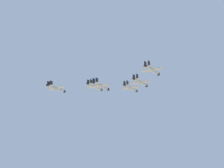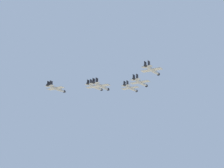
{
  "view_description": "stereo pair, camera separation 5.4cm",
  "coord_description": "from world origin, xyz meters",
  "views": [
    {
      "loc": [
        -121.86,
        183.51,
        50.63
      ],
      "look_at": [
        8.11,
        14.26,
        114.34
      ],
      "focal_mm": 63.21,
      "sensor_mm": 36.0,
      "label": 1
    },
    {
      "loc": [
        -121.9,
        183.47,
        50.63
      ],
      "look_at": [
        8.11,
        14.26,
        114.34
      ],
      "focal_mm": 63.21,
      "sensor_mm": 36.0,
      "label": 2
    }
  ],
  "objects": [
    {
      "name": "jet_left_wingman",
      "position": [
        23.85,
        10.46,
        116.44
      ],
      "size": [
        11.07,
        17.8,
        3.74
      ],
      "rotation": [
        0.0,
        0.0,
        4.85
      ],
      "color": "#9EA3A8"
    },
    {
      "name": "jet_left_outer",
      "position": [
        36.32,
        30.1,
        113.11
      ],
      "size": [
        11.13,
        17.93,
        3.77
      ],
      "rotation": [
        0.0,
        0.0,
        4.84
      ],
      "color": "#9EA3A8"
    },
    {
      "name": "jet_right_wingman",
      "position": [
        -5.99,
        6.29,
        114.66
      ],
      "size": [
        11.57,
        18.63,
        3.92
      ],
      "rotation": [
        0.0,
        0.0,
        4.85
      ],
      "color": "#9EA3A8"
    },
    {
      "name": "jet_slot_rear",
      "position": [
        6.48,
        25.93,
        110.18
      ],
      "size": [
        11.12,
        17.85,
        3.76
      ],
      "rotation": [
        0.0,
        0.0,
        4.86
      ],
      "color": "#9EA3A8"
    },
    {
      "name": "jet_lead",
      "position": [
        11.38,
        -9.18,
        117.94
      ],
      "size": [
        11.48,
        18.53,
        3.9
      ],
      "rotation": [
        0.0,
        0.0,
        4.84
      ],
      "color": "#9EA3A8"
    },
    {
      "name": "jet_right_outer",
      "position": [
        -23.37,
        21.77,
        114.19
      ],
      "size": [
        11.24,
        18.11,
        3.81
      ],
      "rotation": [
        0.0,
        0.0,
        4.84
      ],
      "color": "#9EA3A8"
    }
  ]
}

